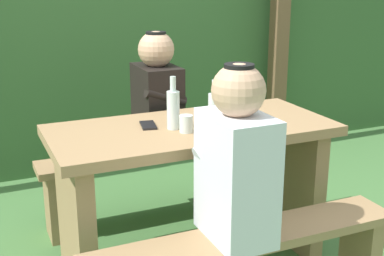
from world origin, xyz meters
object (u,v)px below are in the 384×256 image
(person_black_coat, at_px, (157,98))
(bottle_left, at_px, (173,108))
(picnic_table, at_px, (192,172))
(drinking_glass, at_px, (186,124))
(bottle_right, at_px, (215,108))
(person_white_shirt, at_px, (236,161))
(bench_far, at_px, (155,170))
(cell_phone, at_px, (148,125))

(person_black_coat, height_order, bottle_left, person_black_coat)
(picnic_table, xyz_separation_m, person_black_coat, (0.03, 0.57, 0.26))
(drinking_glass, bearing_deg, person_black_coat, 81.66)
(bottle_right, bearing_deg, bottle_left, 170.16)
(person_white_shirt, relative_size, person_black_coat, 1.00)
(bench_far, distance_m, person_white_shirt, 1.22)
(picnic_table, distance_m, person_black_coat, 0.62)
(drinking_glass, xyz_separation_m, cell_phone, (-0.13, 0.17, -0.04))
(person_white_shirt, height_order, bottle_left, person_white_shirt)
(drinking_glass, relative_size, bottle_right, 0.36)
(cell_phone, bearing_deg, bottle_right, -11.53)
(picnic_table, xyz_separation_m, bottle_right, (0.10, -0.05, 0.34))
(bench_far, bearing_deg, picnic_table, -90.00)
(bench_far, bearing_deg, person_white_shirt, -92.91)
(picnic_table, height_order, bottle_right, bottle_right)
(person_black_coat, xyz_separation_m, drinking_glass, (-0.10, -0.66, 0.03))
(bottle_right, bearing_deg, bench_far, 98.99)
(person_white_shirt, bearing_deg, cell_phone, 102.83)
(bottle_right, bearing_deg, cell_phone, 157.57)
(picnic_table, bearing_deg, bottle_right, -27.58)
(person_white_shirt, relative_size, cell_phone, 5.14)
(bench_far, relative_size, drinking_glass, 16.87)
(bottle_left, bearing_deg, drinking_glass, -66.13)
(person_black_coat, relative_size, bottle_left, 2.81)
(bottle_left, height_order, bottle_right, bottle_left)
(bench_far, xyz_separation_m, cell_phone, (-0.20, -0.50, 0.45))
(bottle_right, height_order, cell_phone, bottle_right)
(bottle_right, bearing_deg, drinking_glass, -166.14)
(person_white_shirt, relative_size, bottle_left, 2.81)
(person_white_shirt, relative_size, drinking_glass, 8.67)
(bench_far, xyz_separation_m, person_white_shirt, (-0.06, -1.13, 0.46))
(cell_phone, bearing_deg, bench_far, 78.61)
(drinking_glass, bearing_deg, bench_far, 83.86)
(person_white_shirt, xyz_separation_m, drinking_glass, (-0.01, 0.47, 0.03))
(drinking_glass, relative_size, cell_phone, 0.59)
(person_white_shirt, xyz_separation_m, bottle_left, (-0.05, 0.55, 0.09))
(picnic_table, distance_m, bottle_left, 0.36)
(bench_far, relative_size, person_black_coat, 1.95)
(drinking_glass, bearing_deg, bottle_right, 13.86)
(bottle_left, relative_size, bottle_right, 1.11)
(bottle_left, xyz_separation_m, cell_phone, (-0.10, 0.09, -0.10))
(picnic_table, bearing_deg, person_black_coat, 87.43)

